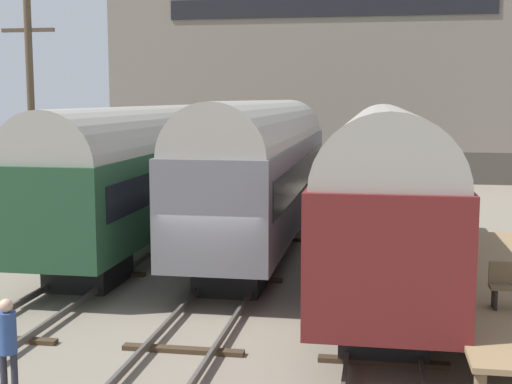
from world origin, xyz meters
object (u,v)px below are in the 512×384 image
at_px(train_car_maroon, 384,184).
at_px(train_car_green, 148,167).
at_px(train_car_grey, 262,165).
at_px(person_worker, 8,340).
at_px(utility_pole, 32,125).

bearing_deg(train_car_maroon, train_car_green, 155.13).
relative_size(train_car_grey, person_worker, 8.71).
distance_m(train_car_green, utility_pole, 4.21).
relative_size(train_car_green, train_car_maroon, 1.00).
distance_m(train_car_maroon, person_worker, 11.54).
bearing_deg(person_worker, train_car_maroon, 55.54).
xyz_separation_m(train_car_maroon, person_worker, (-6.45, -9.40, -1.74)).
height_order(train_car_green, utility_pole, utility_pole).
height_order(train_car_grey, utility_pole, utility_pole).
bearing_deg(utility_pole, train_car_maroon, -7.94).
distance_m(train_car_green, train_car_grey, 4.13).
bearing_deg(train_car_green, utility_pole, -145.27).
relative_size(train_car_grey, train_car_maroon, 0.96).
xyz_separation_m(train_car_grey, train_car_maroon, (4.13, -3.93, -0.10)).
bearing_deg(train_car_green, train_car_grey, 1.42).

